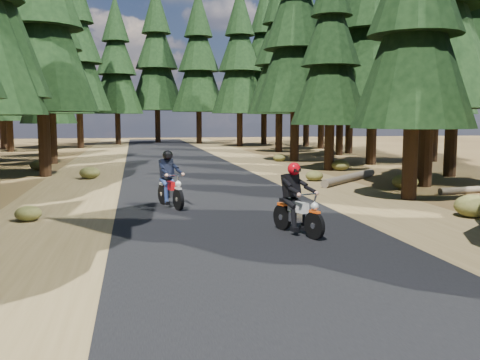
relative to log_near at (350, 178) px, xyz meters
name	(u,v)px	position (x,y,z in m)	size (l,w,h in m)	color
ground	(254,239)	(-6.14, -9.40, -0.16)	(120.00, 120.00, 0.00)	#483319
road	(218,203)	(-6.14, -4.40, -0.15)	(6.00, 100.00, 0.01)	black
shoulder_l	(60,208)	(-10.74, -4.40, -0.16)	(3.20, 100.00, 0.01)	brown
shoulder_r	(359,198)	(-1.54, -4.40, -0.16)	(3.20, 100.00, 0.01)	brown
pine_forest	(174,26)	(-6.16, 11.64, 7.73)	(34.59, 55.08, 16.32)	black
log_near	(350,178)	(0.00, 0.00, 0.00)	(0.32, 0.32, 5.00)	#4C4233
understory_shrubs	(253,184)	(-4.54, -2.24, 0.10)	(15.45, 29.10, 0.59)	#474C1E
rider_lead	(298,211)	(-5.10, -9.20, 0.38)	(1.12, 1.86, 1.59)	beige
rider_follow	(170,189)	(-7.61, -4.99, 0.39)	(1.09, 1.92, 1.64)	maroon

